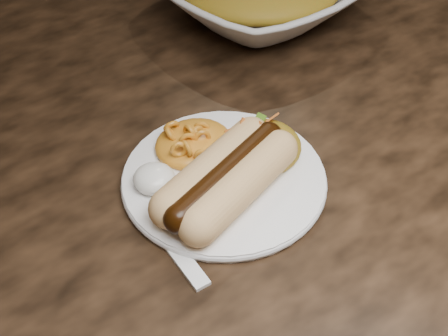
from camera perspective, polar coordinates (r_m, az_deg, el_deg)
table at (r=0.74m, az=-2.59°, el=-3.02°), size 1.60×0.90×0.75m
plate at (r=0.62m, az=-0.00°, el=-1.01°), size 0.25×0.25×0.01m
hotdog at (r=0.59m, az=0.23°, el=-0.79°), size 0.14×0.10×0.04m
mac_and_cheese at (r=0.64m, az=-2.82°, el=3.04°), size 0.09×0.08×0.03m
sour_cream at (r=0.61m, az=-6.45°, el=-0.68°), size 0.05×0.05×0.02m
taco_salad at (r=0.64m, az=3.41°, el=2.51°), size 0.09×0.08×0.04m
fork at (r=0.57m, az=-4.52°, el=-7.36°), size 0.03×0.14×0.00m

